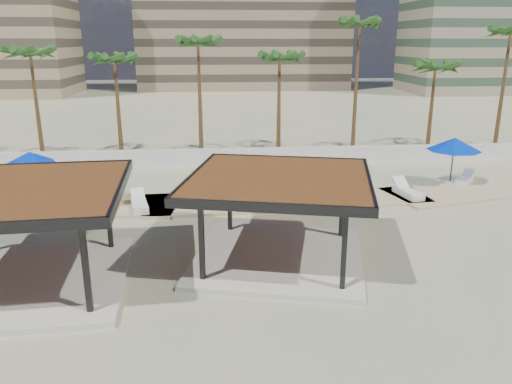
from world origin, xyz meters
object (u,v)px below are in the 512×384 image
umbrella_c (285,168)px  lounger_a (140,205)px  pavilion_central (279,210)px  lounger_d (465,180)px  pavilion_west (20,228)px  lounger_b (312,185)px  lounger_c (408,192)px

umbrella_c → lounger_a: umbrella_c is taller
pavilion_central → lounger_d: pavilion_central is taller
pavilion_west → umbrella_c: pavilion_west is taller
pavilion_west → lounger_b: (12.91, 11.00, -1.90)m
lounger_a → lounger_b: lounger_a is taller
pavilion_central → pavilion_west: pavilion_west is taller
pavilion_central → lounger_c: size_ratio=3.49×
pavilion_west → lounger_b: bearing=37.0°
pavilion_central → pavilion_west: bearing=-158.2°
pavilion_west → lounger_c: pavilion_west is taller
lounger_d → lounger_b: bearing=135.3°
pavilion_central → lounger_c: pavilion_central is taller
pavilion_west → lounger_d: 25.45m
pavilion_west → lounger_a: bearing=65.6°
pavilion_west → umbrella_c: (10.82, 7.94, -0.05)m
pavilion_west → lounger_b: pavilion_west is taller
pavilion_west → lounger_b: 17.07m
umbrella_c → lounger_c: size_ratio=1.12×
pavilion_central → lounger_d: bearing=50.9°
pavilion_central → lounger_b: size_ratio=4.05×
umbrella_c → lounger_b: umbrella_c is taller
umbrella_c → lounger_d: size_ratio=1.50×
lounger_c → pavilion_central: bearing=121.2°
lounger_a → lounger_d: 19.92m
lounger_a → lounger_d: lounger_a is taller
pavilion_west → lounger_a: (3.06, 7.99, -1.87)m
pavilion_west → lounger_a: 8.76m
lounger_a → lounger_b: size_ratio=1.12×
lounger_b → umbrella_c: bearing=133.0°
lounger_c → lounger_d: 5.22m
pavilion_central → pavilion_west: size_ratio=1.08×
umbrella_c → lounger_a: 7.97m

